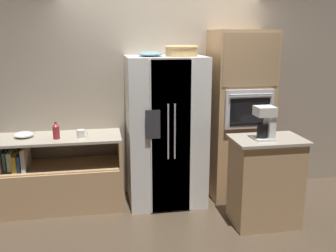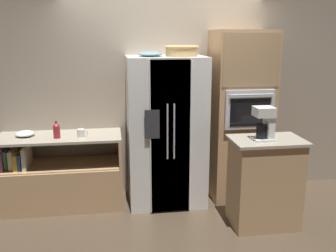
# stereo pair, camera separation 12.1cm
# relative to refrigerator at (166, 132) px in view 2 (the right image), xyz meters

# --- Properties ---
(ground_plane) EXTENTS (20.00, 20.00, 0.00)m
(ground_plane) POSITION_rel_refrigerator_xyz_m (0.02, -0.02, -0.91)
(ground_plane) COLOR #4C3D2D
(wall_back) EXTENTS (12.00, 0.06, 2.80)m
(wall_back) POSITION_rel_refrigerator_xyz_m (0.02, 0.38, 0.49)
(wall_back) COLOR tan
(wall_back) RESTS_ON ground_plane
(counter_left) EXTENTS (1.47, 0.60, 0.89)m
(counter_left) POSITION_rel_refrigerator_xyz_m (-1.31, 0.05, -0.58)
(counter_left) COLOR tan
(counter_left) RESTS_ON ground_plane
(refrigerator) EXTENTS (0.93, 0.73, 1.82)m
(refrigerator) POSITION_rel_refrigerator_xyz_m (0.00, 0.00, 0.00)
(refrigerator) COLOR silver
(refrigerator) RESTS_ON ground_plane
(wall_oven) EXTENTS (0.72, 0.67, 2.13)m
(wall_oven) POSITION_rel_refrigerator_xyz_m (0.95, 0.04, 0.16)
(wall_oven) COLOR tan
(wall_oven) RESTS_ON ground_plane
(island_counter) EXTENTS (0.77, 0.52, 0.99)m
(island_counter) POSITION_rel_refrigerator_xyz_m (0.98, -0.77, -0.41)
(island_counter) COLOR tan
(island_counter) RESTS_ON ground_plane
(wicker_basket) EXTENTS (0.39, 0.39, 0.12)m
(wicker_basket) POSITION_rel_refrigerator_xyz_m (0.18, -0.04, 0.98)
(wicker_basket) COLOR tan
(wicker_basket) RESTS_ON refrigerator
(fruit_bowl) EXTENTS (0.30, 0.30, 0.06)m
(fruit_bowl) POSITION_rel_refrigerator_xyz_m (-0.19, -0.01, 0.94)
(fruit_bowl) COLOR #668C99
(fruit_bowl) RESTS_ON refrigerator
(bottle_tall) EXTENTS (0.08, 0.08, 0.20)m
(bottle_tall) POSITION_rel_refrigerator_xyz_m (-1.29, -0.04, 0.08)
(bottle_tall) COLOR maroon
(bottle_tall) RESTS_ON counter_left
(mug) EXTENTS (0.13, 0.09, 0.09)m
(mug) POSITION_rel_refrigerator_xyz_m (-1.02, -0.03, 0.03)
(mug) COLOR silver
(mug) RESTS_ON counter_left
(mixing_bowl) EXTENTS (0.22, 0.22, 0.07)m
(mixing_bowl) POSITION_rel_refrigerator_xyz_m (-1.68, 0.09, 0.02)
(mixing_bowl) COLOR white
(mixing_bowl) RESTS_ON counter_left
(coffee_maker) EXTENTS (0.20, 0.19, 0.36)m
(coffee_maker) POSITION_rel_refrigerator_xyz_m (0.93, -0.81, 0.27)
(coffee_maker) COLOR white
(coffee_maker) RESTS_ON island_counter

